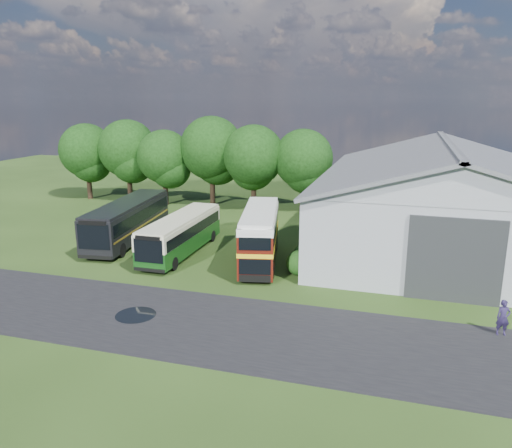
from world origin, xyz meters
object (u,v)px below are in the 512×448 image
(storage_shed, at_px, (444,194))
(bus_maroon_double, at_px, (260,237))
(visitor_a, at_px, (503,318))
(bus_dark_single, at_px, (128,220))
(bus_green_single, at_px, (181,234))

(storage_shed, distance_m, bus_maroon_double, 15.34)
(storage_shed, height_order, visitor_a, storage_shed)
(bus_maroon_double, relative_size, bus_dark_single, 0.77)
(bus_dark_single, height_order, visitor_a, bus_dark_single)
(bus_maroon_double, distance_m, visitor_a, 16.36)
(storage_shed, xyz_separation_m, bus_dark_single, (-24.42, -6.27, -2.42))
(bus_green_single, relative_size, visitor_a, 5.70)
(bus_maroon_double, height_order, visitor_a, bus_maroon_double)
(storage_shed, relative_size, bus_green_single, 2.39)
(bus_maroon_double, distance_m, bus_dark_single, 12.11)
(storage_shed, xyz_separation_m, visitor_a, (2.13, -15.76, -3.25))
(bus_dark_single, bearing_deg, visitor_a, -27.01)
(visitor_a, bearing_deg, bus_green_single, 150.02)
(bus_green_single, xyz_separation_m, visitor_a, (20.95, -7.64, -0.61))
(bus_dark_single, bearing_deg, bus_maroon_double, -18.29)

